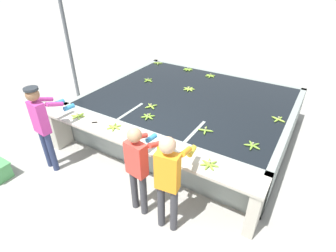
# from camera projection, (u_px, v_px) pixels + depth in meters

# --- Properties ---
(ground_plane) EXTENTS (80.00, 80.00, 0.00)m
(ground_plane) POSITION_uv_depth(u_px,v_px,m) (132.00, 186.00, 4.72)
(ground_plane) COLOR #A3A099
(ground_plane) RESTS_ON ground
(wash_tank) EXTENTS (4.35, 3.59, 0.88)m
(wash_tank) POSITION_uv_depth(u_px,v_px,m) (190.00, 113.00, 6.12)
(wash_tank) COLOR gray
(wash_tank) RESTS_ON ground
(work_ledge) EXTENTS (4.35, 0.45, 0.88)m
(work_ledge) POSITION_uv_depth(u_px,v_px,m) (138.00, 152.00, 4.56)
(work_ledge) COLOR #B7B2A3
(work_ledge) RESTS_ON ground
(worker_0) EXTENTS (0.46, 0.74, 1.69)m
(worker_0) POSITION_uv_depth(u_px,v_px,m) (42.00, 122.00, 4.63)
(worker_0) COLOR navy
(worker_0) RESTS_ON ground
(worker_1) EXTENTS (0.46, 0.73, 1.55)m
(worker_1) POSITION_uv_depth(u_px,v_px,m) (139.00, 164.00, 3.81)
(worker_1) COLOR #38383D
(worker_1) RESTS_ON ground
(worker_2) EXTENTS (0.47, 0.73, 1.62)m
(worker_2) POSITION_uv_depth(u_px,v_px,m) (168.00, 177.00, 3.51)
(worker_2) COLOR #38383D
(worker_2) RESTS_ON ground
(banana_bunch_floating_0) EXTENTS (0.28, 0.28, 0.08)m
(banana_bunch_floating_0) POSITION_uv_depth(u_px,v_px,m) (278.00, 119.00, 4.97)
(banana_bunch_floating_0) COLOR #93BC3D
(banana_bunch_floating_0) RESTS_ON wash_tank
(banana_bunch_floating_1) EXTENTS (0.26, 0.26, 0.08)m
(banana_bunch_floating_1) POSITION_uv_depth(u_px,v_px,m) (158.00, 63.00, 7.81)
(banana_bunch_floating_1) COLOR #93BC3D
(banana_bunch_floating_1) RESTS_ON wash_tank
(banana_bunch_floating_2) EXTENTS (0.28, 0.27, 0.08)m
(banana_bunch_floating_2) POSITION_uv_depth(u_px,v_px,m) (188.00, 69.00, 7.33)
(banana_bunch_floating_2) COLOR #7FAD33
(banana_bunch_floating_2) RESTS_ON wash_tank
(banana_bunch_floating_3) EXTENTS (0.26, 0.26, 0.08)m
(banana_bunch_floating_3) POSITION_uv_depth(u_px,v_px,m) (151.00, 106.00, 5.42)
(banana_bunch_floating_3) COLOR #8CB738
(banana_bunch_floating_3) RESTS_ON wash_tank
(banana_bunch_floating_4) EXTENTS (0.28, 0.28, 0.08)m
(banana_bunch_floating_4) POSITION_uv_depth(u_px,v_px,m) (210.00, 76.00, 6.92)
(banana_bunch_floating_4) COLOR #8CB738
(banana_bunch_floating_4) RESTS_ON wash_tank
(banana_bunch_floating_5) EXTENTS (0.28, 0.28, 0.08)m
(banana_bunch_floating_5) POSITION_uv_depth(u_px,v_px,m) (205.00, 130.00, 4.64)
(banana_bunch_floating_5) COLOR #75A333
(banana_bunch_floating_5) RESTS_ON wash_tank
(banana_bunch_floating_6) EXTENTS (0.28, 0.28, 0.08)m
(banana_bunch_floating_6) POSITION_uv_depth(u_px,v_px,m) (148.00, 80.00, 6.65)
(banana_bunch_floating_6) COLOR #7FAD33
(banana_bunch_floating_6) RESTS_ON wash_tank
(banana_bunch_floating_7) EXTENTS (0.28, 0.28, 0.08)m
(banana_bunch_floating_7) POSITION_uv_depth(u_px,v_px,m) (148.00, 117.00, 5.06)
(banana_bunch_floating_7) COLOR #75A333
(banana_bunch_floating_7) RESTS_ON wash_tank
(banana_bunch_floating_8) EXTENTS (0.28, 0.26, 0.08)m
(banana_bunch_floating_8) POSITION_uv_depth(u_px,v_px,m) (252.00, 145.00, 4.25)
(banana_bunch_floating_8) COLOR #75A333
(banana_bunch_floating_8) RESTS_ON wash_tank
(banana_bunch_floating_9) EXTENTS (0.28, 0.28, 0.08)m
(banana_bunch_floating_9) POSITION_uv_depth(u_px,v_px,m) (189.00, 89.00, 6.18)
(banana_bunch_floating_9) COLOR #9EC642
(banana_bunch_floating_9) RESTS_ON wash_tank
(banana_bunch_ledge_0) EXTENTS (0.28, 0.26, 0.08)m
(banana_bunch_ledge_0) POSITION_uv_depth(u_px,v_px,m) (114.00, 127.00, 4.73)
(banana_bunch_ledge_0) COLOR #8CB738
(banana_bunch_ledge_0) RESTS_ON work_ledge
(banana_bunch_ledge_1) EXTENTS (0.28, 0.28, 0.08)m
(banana_bunch_ledge_1) POSITION_uv_depth(u_px,v_px,m) (209.00, 164.00, 3.84)
(banana_bunch_ledge_1) COLOR #7FAD33
(banana_bunch_ledge_1) RESTS_ON work_ledge
(banana_bunch_ledge_2) EXTENTS (0.27, 0.28, 0.08)m
(banana_bunch_ledge_2) POSITION_uv_depth(u_px,v_px,m) (78.00, 116.00, 5.07)
(banana_bunch_ledge_2) COLOR #8CB738
(banana_bunch_ledge_2) RESTS_ON work_ledge
(knife_0) EXTENTS (0.29, 0.24, 0.02)m
(knife_0) POSITION_uv_depth(u_px,v_px,m) (98.00, 122.00, 4.89)
(knife_0) COLOR silver
(knife_0) RESTS_ON work_ledge
(support_post_left) EXTENTS (0.09, 0.09, 3.20)m
(support_post_left) POSITION_uv_depth(u_px,v_px,m) (69.00, 48.00, 6.66)
(support_post_left) COLOR slate
(support_post_left) RESTS_ON ground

